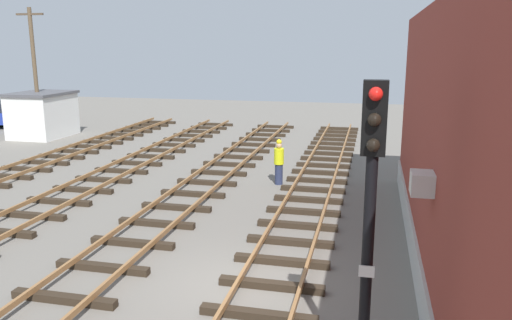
% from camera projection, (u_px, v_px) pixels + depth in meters
% --- Properties ---
extents(ground_plane, '(80.00, 80.00, 0.00)m').
position_uv_depth(ground_plane, '(238.00, 285.00, 12.05)').
color(ground_plane, slate).
extents(track_near_building, '(2.50, 48.32, 0.32)m').
position_uv_depth(track_near_building, '(271.00, 284.00, 11.85)').
color(track_near_building, '#2D2319').
rests_on(track_near_building, ground).
extents(track_centre, '(2.50, 48.32, 0.32)m').
position_uv_depth(track_centre, '(102.00, 266.00, 12.80)').
color(track_centre, '#2D2319').
rests_on(track_centre, ground).
extents(signal_mast, '(0.36, 0.40, 5.08)m').
position_uv_depth(signal_mast, '(370.00, 206.00, 7.65)').
color(signal_mast, black).
rests_on(signal_mast, ground).
extents(control_hut, '(3.00, 3.80, 2.76)m').
position_uv_depth(control_hut, '(42.00, 114.00, 31.39)').
color(control_hut, silver).
rests_on(control_hut, ground).
extents(parked_car_blue, '(4.20, 2.04, 1.76)m').
position_uv_depth(parked_car_blue, '(18.00, 115.00, 34.68)').
color(parked_car_blue, '#23389E').
rests_on(parked_car_blue, ground).
extents(utility_pole_far, '(1.80, 0.24, 7.77)m').
position_uv_depth(utility_pole_far, '(35.00, 70.00, 30.93)').
color(utility_pole_far, brown).
rests_on(utility_pole_far, ground).
extents(track_worker_foreground, '(0.40, 0.40, 1.87)m').
position_uv_depth(track_worker_foreground, '(279.00, 162.00, 20.62)').
color(track_worker_foreground, '#262D4C').
rests_on(track_worker_foreground, ground).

